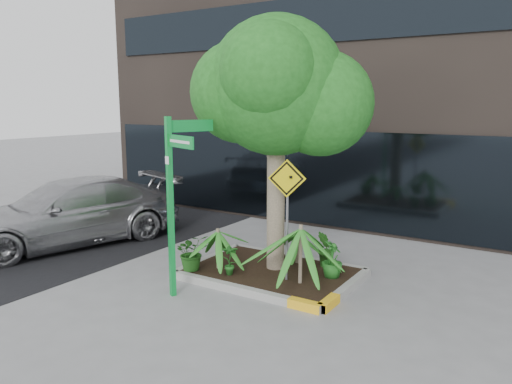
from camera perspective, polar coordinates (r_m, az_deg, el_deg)
The scene contains 14 objects.
ground at distance 10.02m, azimuth -0.08°, elevation -9.94°, with size 80.00×80.00×0.00m, color gray.
asphalt_road at distance 14.42m, azimuth -22.53°, elevation -4.40°, with size 7.00×80.00×0.01m, color black.
planter at distance 10.09m, azimuth 1.89°, elevation -9.18°, with size 3.35×2.36×0.15m.
tree at distance 9.71m, azimuth 2.42°, elevation 11.99°, with size 3.43×3.04×5.14m.
palm_front at distance 9.13m, azimuth 5.15°, elevation -4.19°, with size 1.25×1.25×1.39m.
palm_left at distance 10.00m, azimuth -4.39°, elevation -4.51°, with size 0.92×0.92×1.02m.
palm_back at distance 10.39m, azimuth 4.77°, elevation -4.76°, with size 0.75×0.75×0.84m.
parked_car at distance 13.07m, azimuth -20.66°, elevation -2.19°, with size 2.22×5.47×1.59m, color #A6A5AA.
shrub_a at distance 10.08m, azimuth -7.32°, elevation -6.81°, with size 0.66×0.66×0.73m, color #1D5017.
shrub_b at distance 9.71m, azimuth 8.69°, elevation -7.59°, with size 0.40×0.40×0.71m, color #226B20.
shrub_c at distance 9.75m, azimuth -3.00°, elevation -7.69°, with size 0.32×0.32×0.62m, color #226920.
shrub_d at distance 10.25m, azimuth 8.03°, elevation -6.47°, with size 0.42×0.42×0.76m, color #205619.
street_sign_post at distance 8.80m, azimuth -9.28°, elevation 0.51°, with size 0.89×1.17×3.22m.
cattle_sign at distance 9.18m, azimuth 3.56°, elevation -0.84°, with size 0.65×0.30×2.29m.
Camera 1 is at (5.03, -7.95, 3.46)m, focal length 35.00 mm.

